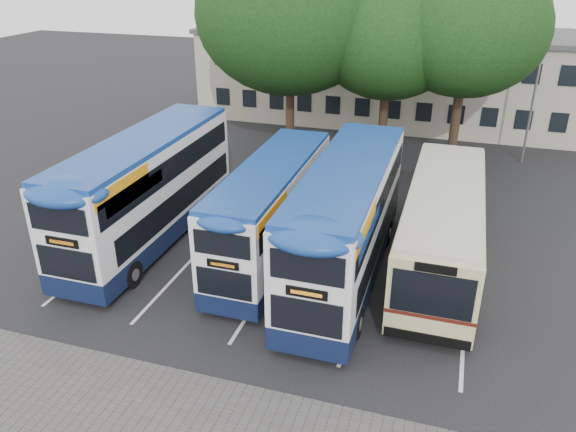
{
  "coord_description": "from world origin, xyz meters",
  "views": [
    {
      "loc": [
        2.22,
        -13.4,
        11.24
      ],
      "look_at": [
        -3.54,
        5.0,
        2.0
      ],
      "focal_mm": 35.0,
      "sensor_mm": 36.0,
      "label": 1
    }
  ],
  "objects_px": {
    "bus_dd_mid": "(272,207)",
    "bus_single": "(443,222)",
    "bus_dd_left": "(148,185)",
    "lamp_post": "(538,74)",
    "tree_left": "(290,13)",
    "tree_mid": "(389,35)",
    "tree_right": "(468,28)",
    "bus_dd_right": "(347,217)"
  },
  "relations": [
    {
      "from": "bus_dd_right",
      "to": "bus_single",
      "type": "relative_size",
      "value": 0.98
    },
    {
      "from": "tree_mid",
      "to": "bus_dd_right",
      "type": "bearing_deg",
      "value": -87.11
    },
    {
      "from": "tree_right",
      "to": "bus_single",
      "type": "height_order",
      "value": "tree_right"
    },
    {
      "from": "bus_single",
      "to": "tree_left",
      "type": "bearing_deg",
      "value": 131.75
    },
    {
      "from": "tree_left",
      "to": "bus_dd_left",
      "type": "xyz_separation_m",
      "value": [
        -2.42,
        -11.83,
        -5.6
      ]
    },
    {
      "from": "tree_mid",
      "to": "bus_dd_right",
      "type": "relative_size",
      "value": 0.99
    },
    {
      "from": "bus_single",
      "to": "bus_dd_right",
      "type": "bearing_deg",
      "value": -150.03
    },
    {
      "from": "tree_right",
      "to": "lamp_post",
      "type": "bearing_deg",
      "value": 31.08
    },
    {
      "from": "tree_left",
      "to": "tree_right",
      "type": "distance_m",
      "value": 9.24
    },
    {
      "from": "tree_left",
      "to": "tree_right",
      "type": "height_order",
      "value": "tree_left"
    },
    {
      "from": "lamp_post",
      "to": "bus_dd_mid",
      "type": "bearing_deg",
      "value": -124.82
    },
    {
      "from": "lamp_post",
      "to": "tree_right",
      "type": "bearing_deg",
      "value": -148.92
    },
    {
      "from": "bus_dd_right",
      "to": "bus_single",
      "type": "height_order",
      "value": "bus_dd_right"
    },
    {
      "from": "tree_left",
      "to": "bus_dd_left",
      "type": "height_order",
      "value": "tree_left"
    },
    {
      "from": "lamp_post",
      "to": "bus_dd_right",
      "type": "relative_size",
      "value": 0.85
    },
    {
      "from": "tree_mid",
      "to": "bus_dd_left",
      "type": "relative_size",
      "value": 0.97
    },
    {
      "from": "bus_dd_left",
      "to": "bus_dd_mid",
      "type": "bearing_deg",
      "value": 0.72
    },
    {
      "from": "bus_dd_mid",
      "to": "bus_single",
      "type": "distance_m",
      "value": 6.54
    },
    {
      "from": "tree_right",
      "to": "bus_dd_mid",
      "type": "height_order",
      "value": "tree_right"
    },
    {
      "from": "tree_right",
      "to": "bus_dd_right",
      "type": "height_order",
      "value": "tree_right"
    },
    {
      "from": "tree_mid",
      "to": "bus_dd_left",
      "type": "bearing_deg",
      "value": -122.03
    },
    {
      "from": "tree_mid",
      "to": "tree_right",
      "type": "xyz_separation_m",
      "value": [
        3.9,
        0.07,
        0.46
      ]
    },
    {
      "from": "lamp_post",
      "to": "tree_mid",
      "type": "relative_size",
      "value": 0.86
    },
    {
      "from": "tree_right",
      "to": "bus_single",
      "type": "xyz_separation_m",
      "value": [
        0.09,
        -11.02,
        -5.72
      ]
    },
    {
      "from": "lamp_post",
      "to": "tree_right",
      "type": "xyz_separation_m",
      "value": [
        -3.96,
        -2.38,
        2.48
      ]
    },
    {
      "from": "bus_dd_right",
      "to": "tree_left",
      "type": "bearing_deg",
      "value": 115.78
    },
    {
      "from": "tree_left",
      "to": "bus_single",
      "type": "distance_m",
      "value": 15.3
    },
    {
      "from": "lamp_post",
      "to": "tree_mid",
      "type": "height_order",
      "value": "tree_mid"
    },
    {
      "from": "lamp_post",
      "to": "bus_dd_left",
      "type": "bearing_deg",
      "value": -136.44
    },
    {
      "from": "tree_mid",
      "to": "tree_right",
      "type": "bearing_deg",
      "value": 1.1
    },
    {
      "from": "tree_left",
      "to": "bus_dd_mid",
      "type": "distance_m",
      "value": 13.49
    },
    {
      "from": "lamp_post",
      "to": "bus_dd_right",
      "type": "xyz_separation_m",
      "value": [
        -7.2,
        -15.33,
        -2.64
      ]
    },
    {
      "from": "bus_dd_left",
      "to": "bus_single",
      "type": "height_order",
      "value": "bus_dd_left"
    },
    {
      "from": "tree_mid",
      "to": "bus_single",
      "type": "bearing_deg",
      "value": -69.99
    },
    {
      "from": "tree_right",
      "to": "bus_dd_left",
      "type": "xyz_separation_m",
      "value": [
        -11.63,
        -12.43,
        -5.09
      ]
    },
    {
      "from": "tree_mid",
      "to": "lamp_post",
      "type": "bearing_deg",
      "value": 17.39
    },
    {
      "from": "bus_dd_mid",
      "to": "lamp_post",
      "type": "bearing_deg",
      "value": 55.18
    },
    {
      "from": "bus_dd_mid",
      "to": "bus_dd_left",
      "type": "bearing_deg",
      "value": -179.28
    },
    {
      "from": "lamp_post",
      "to": "tree_left",
      "type": "distance_m",
      "value": 13.83
    },
    {
      "from": "bus_dd_mid",
      "to": "bus_dd_right",
      "type": "relative_size",
      "value": 0.89
    },
    {
      "from": "tree_left",
      "to": "tree_mid",
      "type": "height_order",
      "value": "tree_left"
    },
    {
      "from": "lamp_post",
      "to": "bus_dd_left",
      "type": "height_order",
      "value": "lamp_post"
    }
  ]
}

